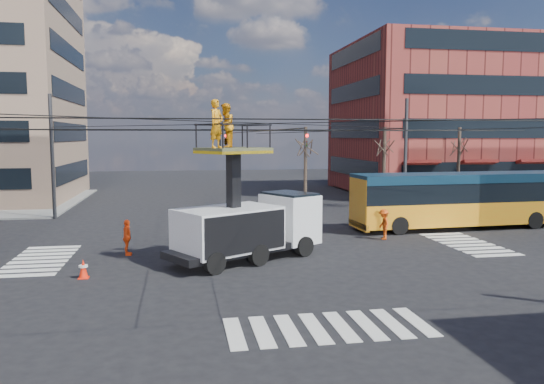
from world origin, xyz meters
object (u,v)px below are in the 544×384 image
Objects in this scene: utility_truck at (248,210)px; worker_ground at (127,238)px; flagger at (384,224)px; city_bus at (463,199)px; traffic_cone at (83,269)px.

utility_truck is 4.46× the size of worker_ground.
worker_ground is at bearing -79.25° from flagger.
utility_truck reaches higher than worker_ground.
city_bus is at bearing 117.48° from flagger.
flagger is (7.45, 3.19, -1.35)m from utility_truck.
utility_truck is at bearing -108.21° from worker_ground.
traffic_cone is (-19.81, -7.71, -1.37)m from city_bus.
worker_ground is 1.02× the size of flagger.
city_bus reaches higher than flagger.
utility_truck is at bearing 17.07° from traffic_cone.
city_bus reaches higher than traffic_cone.
flagger is (13.98, 5.19, 0.43)m from traffic_cone.
city_bus is at bearing 21.27° from traffic_cone.
traffic_cone is at bearing -161.45° from city_bus.
flagger is at bearing -159.34° from city_bus.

